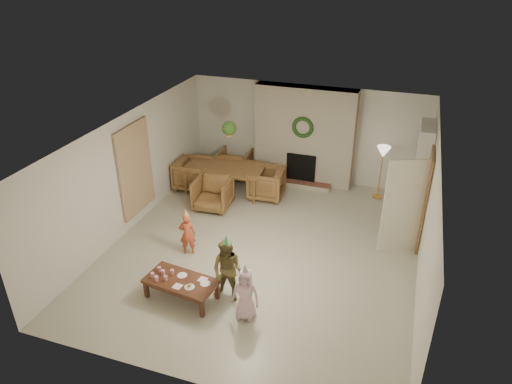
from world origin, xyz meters
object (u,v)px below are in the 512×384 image
at_px(dining_chair_left, 192,174).
at_px(coffee_table_top, 181,281).
at_px(dining_chair_far, 235,164).
at_px(child_red, 187,234).
at_px(dining_chair_right, 266,183).
at_px(child_plaid, 228,271).
at_px(child_pink, 246,294).
at_px(dining_table, 225,179).
at_px(dining_chair_near, 213,194).

height_order(dining_chair_left, coffee_table_top, dining_chair_left).
distance_m(dining_chair_far, child_red, 3.57).
distance_m(dining_chair_right, coffee_table_top, 4.04).
bearing_deg(coffee_table_top, child_plaid, 24.28).
relative_size(dining_chair_right, child_red, 0.93).
distance_m(dining_chair_right, child_red, 2.87).
height_order(dining_chair_left, child_plaid, child_plaid).
height_order(dining_chair_right, coffee_table_top, dining_chair_right).
height_order(dining_chair_right, child_pink, child_pink).
height_order(dining_table, child_red, child_red).
bearing_deg(dining_chair_right, dining_chair_far, -128.66).
xyz_separation_m(dining_chair_near, child_pink, (1.97, -3.21, 0.10)).
distance_m(dining_chair_far, dining_chair_left, 1.21).
bearing_deg(child_plaid, child_red, 145.58).
height_order(dining_chair_near, dining_chair_left, same).
bearing_deg(dining_chair_near, dining_table, 90.00).
xyz_separation_m(dining_chair_near, child_plaid, (1.53, -2.88, 0.21)).
bearing_deg(dining_table, dining_chair_near, -90.00).
bearing_deg(coffee_table_top, dining_table, 108.46).
xyz_separation_m(dining_chair_right, child_pink, (0.96, -4.12, 0.10)).
relative_size(dining_table, dining_chair_near, 2.34).
relative_size(dining_chair_left, dining_chair_right, 1.00).
xyz_separation_m(dining_chair_left, dining_chair_right, (1.91, 0.12, 0.00)).
xyz_separation_m(dining_chair_left, child_red, (1.16, -2.65, 0.07)).
bearing_deg(dining_chair_left, dining_chair_far, -45.00).
distance_m(dining_chair_near, dining_chair_right, 1.36).
bearing_deg(child_pink, dining_chair_near, 118.81).
bearing_deg(child_pink, child_plaid, 140.35).
relative_size(dining_chair_near, dining_chair_right, 1.00).
bearing_deg(child_plaid, child_pink, -32.41).
distance_m(dining_chair_left, dining_chair_right, 1.92).
height_order(dining_chair_far, child_pink, child_pink).
distance_m(child_plaid, child_pink, 0.57).
distance_m(dining_table, child_plaid, 4.06).
bearing_deg(child_pink, dining_table, 113.73).
distance_m(dining_chair_right, child_plaid, 3.83).
bearing_deg(child_pink, dining_chair_left, 122.88).
height_order(dining_table, dining_chair_right, dining_chair_right).
height_order(coffee_table_top, child_plaid, child_plaid).
xyz_separation_m(dining_chair_near, child_red, (0.26, -1.85, 0.07)).
bearing_deg(dining_table, dining_chair_far, 90.00).
bearing_deg(dining_table, dining_chair_left, 180.00).
bearing_deg(dining_table, child_red, -86.91).
bearing_deg(dining_chair_left, dining_table, -90.00).
xyz_separation_m(dining_chair_left, child_plaid, (2.43, -3.68, 0.21)).
relative_size(dining_table, child_pink, 2.04).
height_order(dining_chair_near, child_pink, child_pink).
height_order(dining_chair_far, coffee_table_top, dining_chair_far).
bearing_deg(dining_chair_far, child_plaid, 106.16).
relative_size(dining_chair_near, dining_chair_left, 1.00).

